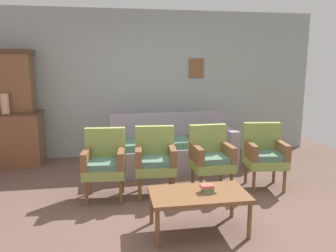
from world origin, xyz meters
TOP-DOWN VIEW (x-y plane):
  - ground_plane at (0.00, 0.00)m, footprint 7.68×7.68m
  - wall_back_with_decor at (0.00, 2.63)m, footprint 6.40×0.09m
  - side_cabinet at (-2.47, 2.25)m, footprint 1.16×0.55m
  - cabinet_upper_hutch at (-2.47, 2.33)m, footprint 0.99×0.38m
  - vase_on_cabinet at (-2.41, 2.08)m, footprint 0.14×0.14m
  - floral_couch at (0.26, 1.62)m, footprint 2.06×0.95m
  - armchair_near_couch_end at (-0.81, 0.58)m, footprint 0.56×0.53m
  - armchair_near_cabinet at (-0.15, 0.60)m, footprint 0.56×0.53m
  - armchair_by_doorway at (0.60, 0.58)m, footprint 0.54×0.51m
  - armchair_row_middle at (1.39, 0.60)m, footprint 0.57×0.55m
  - coffee_table at (0.15, -0.46)m, footprint 1.00×0.56m
  - book_stack_on_table at (0.25, -0.47)m, footprint 0.15×0.11m

SIDE VIEW (x-z plane):
  - ground_plane at x=0.00m, z-range 0.00..0.00m
  - floral_couch at x=0.26m, z-range -0.12..0.78m
  - coffee_table at x=0.15m, z-range 0.17..0.59m
  - book_stack_on_table at x=0.25m, z-range 0.42..0.50m
  - side_cabinet at x=-2.47m, z-range 0.00..0.93m
  - armchair_near_couch_end at x=-0.81m, z-range 0.05..0.95m
  - armchair_near_cabinet at x=-0.15m, z-range 0.05..0.95m
  - armchair_by_doorway at x=0.60m, z-range 0.05..0.95m
  - armchair_row_middle at x=1.39m, z-range 0.05..0.95m
  - vase_on_cabinet at x=-2.41m, z-range 0.93..1.26m
  - wall_back_with_decor at x=0.00m, z-range 0.00..2.70m
  - cabinet_upper_hutch at x=-2.47m, z-range 0.94..1.97m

